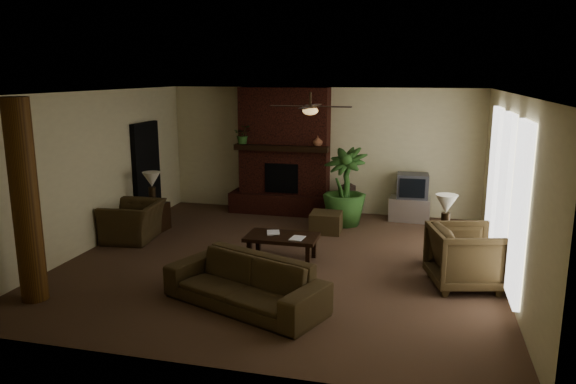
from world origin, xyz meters
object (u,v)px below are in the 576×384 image
(armchair_right, at_px, (466,254))
(side_table_left, at_px, (154,217))
(lamp_right, at_px, (446,207))
(lamp_left, at_px, (152,182))
(floor_plant, at_px, (344,204))
(tv_stand, at_px, (409,209))
(armchair_left, at_px, (133,215))
(log_column, at_px, (25,202))
(side_table_right, at_px, (446,249))
(coffee_table, at_px, (282,239))
(sofa, at_px, (245,275))
(floor_vase, at_px, (348,198))
(ottoman, at_px, (326,222))

(armchair_right, distance_m, side_table_left, 6.10)
(lamp_right, bearing_deg, lamp_left, 172.70)
(floor_plant, height_order, lamp_right, lamp_right)
(tv_stand, xyz_separation_m, lamp_right, (0.63, -2.77, 0.75))
(tv_stand, height_order, lamp_right, lamp_right)
(armchair_left, distance_m, floor_plant, 4.23)
(log_column, height_order, lamp_left, log_column)
(armchair_right, relative_size, lamp_left, 1.55)
(tv_stand, bearing_deg, lamp_left, -155.11)
(side_table_right, bearing_deg, log_column, -153.34)
(coffee_table, distance_m, floor_plant, 2.55)
(side_table_left, relative_size, side_table_right, 1.00)
(tv_stand, bearing_deg, armchair_right, -73.53)
(sofa, distance_m, armchair_left, 3.82)
(lamp_left, bearing_deg, side_table_left, 118.84)
(lamp_left, bearing_deg, armchair_right, -14.75)
(floor_plant, bearing_deg, side_table_right, -46.11)
(lamp_right, bearing_deg, floor_vase, 125.59)
(sofa, distance_m, floor_vase, 5.05)
(tv_stand, bearing_deg, side_table_left, -155.63)
(log_column, xyz_separation_m, side_table_right, (5.62, 2.82, -1.12))
(armchair_left, distance_m, side_table_right, 5.70)
(coffee_table, distance_m, tv_stand, 3.72)
(armchair_right, xyz_separation_m, lamp_right, (-0.28, 0.83, 0.50))
(ottoman, xyz_separation_m, side_table_left, (-3.39, -0.71, 0.08))
(floor_vase, height_order, side_table_right, floor_vase)
(floor_plant, relative_size, side_table_left, 2.92)
(log_column, bearing_deg, floor_plant, 53.32)
(log_column, height_order, lamp_right, log_column)
(armchair_right, relative_size, coffee_table, 0.84)
(side_table_right, bearing_deg, ottoman, 147.70)
(armchair_left, relative_size, ottoman, 1.83)
(ottoman, xyz_separation_m, side_table_right, (2.25, -1.42, 0.08))
(sofa, relative_size, lamp_left, 3.49)
(side_table_right, bearing_deg, armchair_right, -74.40)
(log_column, relative_size, armchair_left, 2.55)
(log_column, bearing_deg, lamp_right, 26.46)
(side_table_left, bearing_deg, tv_stand, 22.08)
(coffee_table, height_order, tv_stand, tv_stand)
(armchair_right, height_order, tv_stand, armchair_right)
(log_column, distance_m, armchair_left, 3.00)
(armchair_right, bearing_deg, side_table_left, 60.28)
(coffee_table, bearing_deg, lamp_left, 160.12)
(floor_vase, bearing_deg, coffee_table, -102.51)
(armchair_left, height_order, ottoman, armchair_left)
(armchair_right, distance_m, side_table_right, 0.94)
(log_column, distance_m, coffee_table, 3.95)
(floor_plant, bearing_deg, coffee_table, -105.83)
(sofa, bearing_deg, tv_stand, 90.00)
(ottoman, bearing_deg, tv_stand, 39.61)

